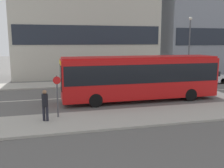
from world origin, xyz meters
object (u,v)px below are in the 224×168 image
(city_bus, at_px, (140,75))
(street_lamp, at_px, (189,42))
(bus_stop_sign, at_px, (57,93))
(pedestrian_near_stop, at_px, (45,103))
(parked_car_0, at_px, (206,77))

(city_bus, relative_size, street_lamp, 1.70)
(bus_stop_sign, bearing_deg, pedestrian_near_stop, -140.85)
(street_lamp, bearing_deg, pedestrian_near_stop, -144.25)
(parked_car_0, relative_size, bus_stop_sign, 1.79)
(city_bus, distance_m, street_lamp, 11.50)
(parked_car_0, relative_size, street_lamp, 0.63)
(bus_stop_sign, bearing_deg, parked_car_0, 29.03)
(parked_car_0, distance_m, pedestrian_near_stop, 19.27)
(city_bus, xyz_separation_m, pedestrian_near_stop, (-6.99, -3.83, -0.81))
(bus_stop_sign, distance_m, street_lamp, 18.42)
(city_bus, height_order, bus_stop_sign, city_bus)
(city_bus, xyz_separation_m, parked_car_0, (9.78, 5.66, -1.31))
(city_bus, distance_m, parked_car_0, 11.38)
(street_lamp, bearing_deg, bus_stop_sign, -144.42)
(pedestrian_near_stop, xyz_separation_m, bus_stop_sign, (0.70, 0.57, 0.44))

